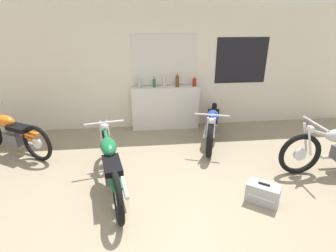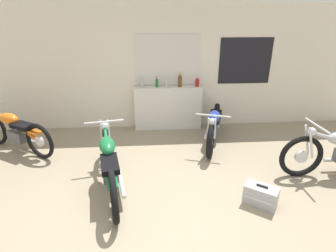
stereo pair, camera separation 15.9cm
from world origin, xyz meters
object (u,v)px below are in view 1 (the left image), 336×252
at_px(bottle_rightmost, 194,82).
at_px(motorcycle_green, 111,163).
at_px(motorcycle_orange, 11,133).
at_px(bottle_center, 164,82).
at_px(bottle_left_center, 154,83).
at_px(hard_case_silver, 263,193).
at_px(motorcycle_blue, 212,124).
at_px(bottle_leftmost, 139,82).
at_px(bottle_right_center, 177,81).

height_order(bottle_rightmost, motorcycle_green, bottle_rightmost).
bearing_deg(motorcycle_orange, bottle_center, 16.95).
distance_m(bottle_rightmost, motorcycle_green, 2.98).
distance_m(bottle_left_center, bottle_center, 0.23).
relative_size(motorcycle_orange, hard_case_silver, 3.56).
xyz_separation_m(motorcycle_orange, motorcycle_blue, (3.94, 0.09, -0.04)).
bearing_deg(bottle_leftmost, motorcycle_green, -101.58).
height_order(bottle_left_center, motorcycle_blue, bottle_left_center).
distance_m(motorcycle_green, motorcycle_blue, 2.43).
height_order(motorcycle_green, motorcycle_blue, motorcycle_green).
relative_size(bottle_center, bottle_rightmost, 1.33).
relative_size(bottle_center, bottle_right_center, 0.96).
bearing_deg(hard_case_silver, bottle_right_center, 105.67).
relative_size(motorcycle_orange, motorcycle_blue, 0.93).
bearing_deg(bottle_left_center, motorcycle_blue, -37.60).
xyz_separation_m(bottle_center, motorcycle_orange, (-3.02, -0.92, -0.71)).
bearing_deg(motorcycle_orange, bottle_leftmost, 21.87).
distance_m(motorcycle_green, motorcycle_orange, 2.40).
relative_size(bottle_leftmost, motorcycle_blue, 0.14).
bearing_deg(bottle_left_center, bottle_right_center, -0.84).
relative_size(bottle_leftmost, motorcycle_green, 0.12).
xyz_separation_m(bottle_rightmost, motorcycle_blue, (0.22, -0.88, -0.71)).
relative_size(bottle_rightmost, motorcycle_green, 0.10).
bearing_deg(bottle_center, bottle_right_center, 7.87).
bearing_deg(bottle_left_center, bottle_leftmost, 176.92).
xyz_separation_m(bottle_leftmost, bottle_right_center, (0.86, -0.03, 0.02)).
height_order(bottle_left_center, motorcycle_green, bottle_left_center).
xyz_separation_m(bottle_left_center, motorcycle_orange, (-2.80, -0.97, -0.68)).
bearing_deg(motorcycle_orange, bottle_rightmost, 14.62).
height_order(bottle_center, bottle_right_center, bottle_right_center).
xyz_separation_m(bottle_leftmost, bottle_left_center, (0.34, -0.02, -0.01)).
height_order(bottle_right_center, hard_case_silver, bottle_right_center).
xyz_separation_m(bottle_right_center, motorcycle_blue, (0.62, -0.87, -0.75)).
bearing_deg(bottle_left_center, motorcycle_orange, -160.88).
bearing_deg(motorcycle_blue, hard_case_silver, -84.48).
bearing_deg(motorcycle_green, bottle_left_center, 70.63).
bearing_deg(bottle_leftmost, bottle_center, -6.94).
height_order(bottle_leftmost, motorcycle_blue, bottle_leftmost).
distance_m(bottle_leftmost, bottle_left_center, 0.34).
bearing_deg(motorcycle_green, bottle_right_center, 59.90).
xyz_separation_m(bottle_center, motorcycle_blue, (0.92, -0.83, -0.74)).
relative_size(bottle_left_center, bottle_right_center, 0.77).
bearing_deg(bottle_rightmost, bottle_left_center, -179.98).
xyz_separation_m(bottle_left_center, bottle_right_center, (0.52, -0.01, 0.03)).
distance_m(motorcycle_orange, motorcycle_blue, 3.94).
height_order(bottle_left_center, bottle_right_center, bottle_right_center).
xyz_separation_m(bottle_leftmost, motorcycle_blue, (1.48, -0.90, -0.73)).
xyz_separation_m(bottle_left_center, bottle_center, (0.22, -0.05, 0.03)).
distance_m(bottle_right_center, motorcycle_orange, 3.53).
relative_size(bottle_right_center, bottle_rightmost, 1.39).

